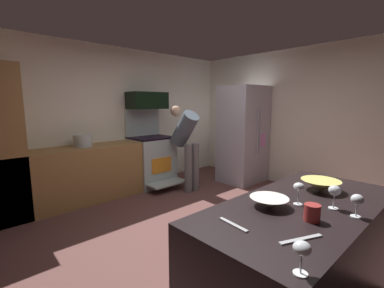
{
  "coord_description": "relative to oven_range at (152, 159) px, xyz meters",
  "views": [
    {
      "loc": [
        -2.33,
        -2.25,
        1.59
      ],
      "look_at": [
        0.04,
        0.3,
        1.05
      ],
      "focal_mm": 24.64,
      "sensor_mm": 36.0,
      "label": 1
    }
  ],
  "objects": [
    {
      "name": "counter_island",
      "position": [
        -1.09,
        -3.47,
        -0.06
      ],
      "size": [
        1.75,
        0.8,
        0.9
      ],
      "primitive_type": "cube",
      "color": "black",
      "rests_on": "ground"
    },
    {
      "name": "wall_back",
      "position": [
        -0.51,
        0.37,
        0.79
      ],
      "size": [
        5.2,
        0.12,
        2.6
      ],
      "primitive_type": "cube",
      "color": "silver",
      "rests_on": "ground"
    },
    {
      "name": "wine_glass_near",
      "position": [
        -1.03,
        -3.64,
        0.51
      ],
      "size": [
        0.08,
        0.08,
        0.16
      ],
      "color": "silver",
      "rests_on": "counter_island"
    },
    {
      "name": "mixing_bowl_small",
      "position": [
        -0.72,
        -3.43,
        0.44
      ],
      "size": [
        0.3,
        0.3,
        0.09
      ],
      "primitive_type": "cone",
      "rotation": [
        3.14,
        0.0,
        0.0
      ],
      "color": "#E1D66B",
      "rests_on": "counter_island"
    },
    {
      "name": "oven_range",
      "position": [
        0.0,
        0.0,
        0.0
      ],
      "size": [
        0.76,
        0.97,
        1.48
      ],
      "color": "#AFC0BC",
      "rests_on": "ground"
    },
    {
      "name": "stock_pot",
      "position": [
        -1.29,
        0.01,
        0.49
      ],
      "size": [
        0.29,
        0.29,
        0.2
      ],
      "primitive_type": "cylinder",
      "color": "#B5BFBF",
      "rests_on": "lower_cabinet_run"
    },
    {
      "name": "wine_glass_extra",
      "position": [
        -1.13,
        -3.45,
        0.51
      ],
      "size": [
        0.07,
        0.07,
        0.16
      ],
      "color": "silver",
      "rests_on": "counter_island"
    },
    {
      "name": "ground_plane",
      "position": [
        -0.51,
        -1.97,
        -0.52
      ],
      "size": [
        5.2,
        4.8,
        0.02
      ],
      "primitive_type": "cube",
      "color": "brown"
    },
    {
      "name": "wall_right",
      "position": [
        2.03,
        -1.97,
        0.79
      ],
      "size": [
        0.12,
        4.8,
        2.6
      ],
      "primitive_type": "cube",
      "color": "silver",
      "rests_on": "ground"
    },
    {
      "name": "wine_glass_mid",
      "position": [
        -1.07,
        -3.78,
        0.5
      ],
      "size": [
        0.07,
        0.07,
        0.15
      ],
      "color": "silver",
      "rests_on": "counter_island"
    },
    {
      "name": "mixing_bowl_large",
      "position": [
        -1.31,
        -3.33,
        0.43
      ],
      "size": [
        0.26,
        0.26,
        0.06
      ],
      "primitive_type": "cone",
      "rotation": [
        3.14,
        0.0,
        0.0
      ],
      "color": "white",
      "rests_on": "counter_island"
    },
    {
      "name": "lower_cabinet_run",
      "position": [
        -1.41,
        0.01,
        -0.06
      ],
      "size": [
        2.4,
        0.6,
        0.9
      ],
      "primitive_type": "cube",
      "color": "olive",
      "rests_on": "ground"
    },
    {
      "name": "knife_paring",
      "position": [
        -1.58,
        -3.68,
        0.4
      ],
      "size": [
        0.25,
        0.12,
        0.01
      ],
      "primitive_type": "cube",
      "rotation": [
        0.0,
        0.0,
        2.74
      ],
      "color": "#B7BABF",
      "rests_on": "counter_island"
    },
    {
      "name": "mug_coffee",
      "position": [
        -1.32,
        -3.62,
        0.44
      ],
      "size": [
        0.09,
        0.09,
        0.1
      ],
      "primitive_type": "cylinder",
      "color": "#A3302D",
      "rests_on": "counter_island"
    },
    {
      "name": "microwave",
      "position": [
        0.0,
        0.09,
        1.13
      ],
      "size": [
        0.74,
        0.38,
        0.32
      ],
      "primitive_type": "cube",
      "color": "black",
      "rests_on": "oven_range"
    },
    {
      "name": "knife_chef",
      "position": [
        -1.71,
        -3.34,
        0.4
      ],
      "size": [
        0.05,
        0.21,
        0.01
      ],
      "primitive_type": "cube",
      "rotation": [
        0.0,
        0.0,
        4.59
      ],
      "color": "#B7BABF",
      "rests_on": "counter_island"
    },
    {
      "name": "refrigerator",
      "position": [
        1.52,
        -1.04,
        0.46
      ],
      "size": [
        0.87,
        0.74,
        1.93
      ],
      "color": "#B8B2BF",
      "rests_on": "ground"
    },
    {
      "name": "person_cook",
      "position": [
        0.32,
        -0.67,
        0.41
      ],
      "size": [
        0.31,
        0.66,
        1.55
      ],
      "color": "slate",
      "rests_on": "ground"
    },
    {
      "name": "wine_glass_far",
      "position": [
        -1.85,
        -3.8,
        0.5
      ],
      "size": [
        0.07,
        0.07,
        0.14
      ],
      "color": "silver",
      "rests_on": "counter_island"
    }
  ]
}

